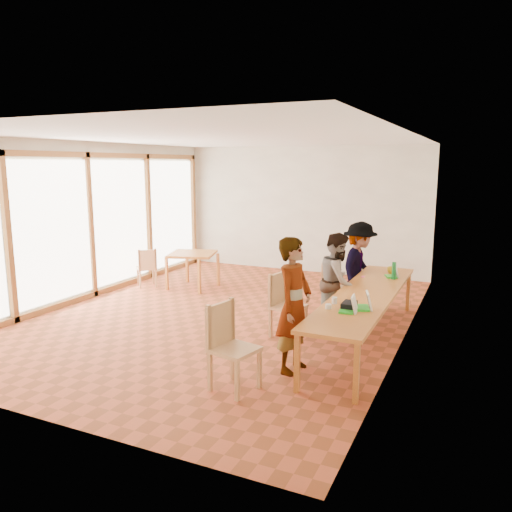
# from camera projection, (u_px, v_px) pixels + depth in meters

# --- Properties ---
(ground) EXTENTS (8.00, 8.00, 0.00)m
(ground) POSITION_uv_depth(u_px,v_px,m) (226.00, 314.00, 8.68)
(ground) COLOR #AD4A2A
(ground) RESTS_ON ground
(wall_back) EXTENTS (6.00, 0.10, 3.00)m
(wall_back) POSITION_uv_depth(u_px,v_px,m) (303.00, 210.00, 11.98)
(wall_back) COLOR white
(wall_back) RESTS_ON ground
(wall_front) EXTENTS (6.00, 0.10, 3.00)m
(wall_front) POSITION_uv_depth(u_px,v_px,m) (30.00, 277.00, 4.83)
(wall_front) COLOR white
(wall_front) RESTS_ON ground
(wall_right) EXTENTS (0.10, 8.00, 3.00)m
(wall_right) POSITION_uv_depth(u_px,v_px,m) (408.00, 240.00, 7.18)
(wall_right) COLOR white
(wall_right) RESTS_ON ground
(window_wall) EXTENTS (0.10, 8.00, 3.00)m
(window_wall) POSITION_uv_depth(u_px,v_px,m) (90.00, 221.00, 9.62)
(window_wall) COLOR white
(window_wall) RESTS_ON ground
(ceiling) EXTENTS (6.00, 8.00, 0.04)m
(ceiling) POSITION_uv_depth(u_px,v_px,m) (224.00, 136.00, 8.13)
(ceiling) COLOR white
(ceiling) RESTS_ON wall_back
(communal_table) EXTENTS (0.80, 4.00, 0.75)m
(communal_table) POSITION_uv_depth(u_px,v_px,m) (366.00, 296.00, 7.19)
(communal_table) COLOR orange
(communal_table) RESTS_ON ground
(side_table) EXTENTS (0.90, 0.90, 0.75)m
(side_table) POSITION_uv_depth(u_px,v_px,m) (193.00, 257.00, 10.44)
(side_table) COLOR orange
(side_table) RESTS_ON ground
(chair_near) EXTENTS (0.57, 0.57, 0.54)m
(chair_near) POSITION_uv_depth(u_px,v_px,m) (227.00, 336.00, 5.74)
(chair_near) COLOR tan
(chair_near) RESTS_ON ground
(chair_mid) EXTENTS (0.52, 0.52, 0.51)m
(chair_mid) POSITION_uv_depth(u_px,v_px,m) (283.00, 297.00, 7.54)
(chair_mid) COLOR tan
(chair_mid) RESTS_ON ground
(chair_far) EXTENTS (0.49, 0.49, 0.48)m
(chair_far) POSITION_uv_depth(u_px,v_px,m) (328.00, 281.00, 8.75)
(chair_far) COLOR tan
(chair_far) RESTS_ON ground
(chair_empty) EXTENTS (0.43, 0.43, 0.44)m
(chair_empty) POSITION_uv_depth(u_px,v_px,m) (333.00, 284.00, 8.77)
(chair_empty) COLOR tan
(chair_empty) RESTS_ON ground
(chair_spare) EXTENTS (0.54, 0.54, 0.44)m
(chair_spare) POSITION_uv_depth(u_px,v_px,m) (147.00, 264.00, 10.52)
(chair_spare) COLOR tan
(chair_spare) RESTS_ON ground
(person_near) EXTENTS (0.46, 0.65, 1.71)m
(person_near) POSITION_uv_depth(u_px,v_px,m) (294.00, 305.00, 6.19)
(person_near) COLOR gray
(person_near) RESTS_ON ground
(person_mid) EXTENTS (0.64, 0.79, 1.53)m
(person_mid) POSITION_uv_depth(u_px,v_px,m) (338.00, 281.00, 7.83)
(person_mid) COLOR gray
(person_mid) RESTS_ON ground
(person_far) EXTENTS (0.69, 1.09, 1.61)m
(person_far) POSITION_uv_depth(u_px,v_px,m) (359.00, 268.00, 8.63)
(person_far) COLOR gray
(person_far) RESTS_ON ground
(laptop_near) EXTENTS (0.25, 0.28, 0.21)m
(laptop_near) POSITION_uv_depth(u_px,v_px,m) (351.00, 307.00, 6.24)
(laptop_near) COLOR green
(laptop_near) RESTS_ON communal_table
(laptop_mid) EXTENTS (0.30, 0.32, 0.23)m
(laptop_mid) POSITION_uv_depth(u_px,v_px,m) (365.00, 304.00, 6.37)
(laptop_mid) COLOR green
(laptop_mid) RESTS_ON communal_table
(laptop_far) EXTENTS (0.26, 0.28, 0.19)m
(laptop_far) POSITION_uv_depth(u_px,v_px,m) (393.00, 274.00, 8.17)
(laptop_far) COLOR green
(laptop_far) RESTS_ON communal_table
(yellow_mug) EXTENTS (0.16, 0.16, 0.11)m
(yellow_mug) POSITION_uv_depth(u_px,v_px,m) (391.00, 270.00, 8.47)
(yellow_mug) COLOR gold
(yellow_mug) RESTS_ON communal_table
(green_bottle) EXTENTS (0.07, 0.07, 0.28)m
(green_bottle) POSITION_uv_depth(u_px,v_px,m) (394.00, 271.00, 8.00)
(green_bottle) COLOR #136F2B
(green_bottle) RESTS_ON communal_table
(clear_glass) EXTENTS (0.07, 0.07, 0.09)m
(clear_glass) POSITION_uv_depth(u_px,v_px,m) (334.00, 300.00, 6.62)
(clear_glass) COLOR silver
(clear_glass) RESTS_ON communal_table
(condiment_cup) EXTENTS (0.08, 0.08, 0.06)m
(condiment_cup) POSITION_uv_depth(u_px,v_px,m) (328.00, 306.00, 6.39)
(condiment_cup) COLOR white
(condiment_cup) RESTS_ON communal_table
(pink_phone) EXTENTS (0.05, 0.10, 0.01)m
(pink_phone) POSITION_uv_depth(u_px,v_px,m) (363.00, 277.00, 8.18)
(pink_phone) COLOR #E54A78
(pink_phone) RESTS_ON communal_table
(black_pouch) EXTENTS (0.16, 0.26, 0.09)m
(black_pouch) POSITION_uv_depth(u_px,v_px,m) (349.00, 306.00, 6.38)
(black_pouch) COLOR black
(black_pouch) RESTS_ON communal_table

